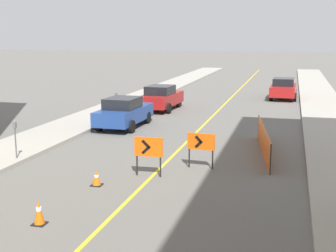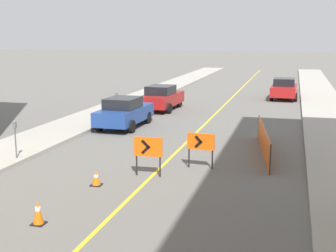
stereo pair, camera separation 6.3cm
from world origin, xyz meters
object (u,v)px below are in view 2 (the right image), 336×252
traffic_cone_fifth (38,212)px  parked_car_curb_mid (161,98)px  traffic_cone_farthest (96,178)px  parking_meter_near_curb (15,132)px  arrow_barricade_secondary (201,143)px  arrow_barricade_primary (148,149)px  parked_car_curb_near (124,112)px  parked_car_curb_far (284,88)px  parking_meter_far_curb (117,99)px

traffic_cone_fifth → parked_car_curb_mid: size_ratio=0.15×
traffic_cone_farthest → parking_meter_near_curb: size_ratio=0.34×
arrow_barricade_secondary → traffic_cone_farthest: bearing=-131.0°
arrow_barricade_primary → parked_car_curb_mid: size_ratio=0.31×
parking_meter_near_curb → traffic_cone_farthest: bearing=-23.9°
traffic_cone_fifth → parked_car_curb_near: 12.92m
traffic_cone_fifth → parked_car_curb_far: 26.91m
arrow_barricade_secondary → arrow_barricade_primary: bearing=-133.1°
parked_car_curb_mid → parked_car_curb_far: bearing=48.1°
parked_car_curb_mid → parking_meter_far_curb: size_ratio=3.41×
traffic_cone_farthest → parked_car_curb_near: (-2.50, 9.39, 0.56)m
arrow_barricade_primary → arrow_barricade_secondary: (1.54, 1.42, -0.04)m
parking_meter_far_curb → arrow_barricade_primary: bearing=-63.8°
traffic_cone_fifth → arrow_barricade_secondary: (3.01, 6.13, 0.60)m
arrow_barricade_primary → parked_car_curb_mid: parked_car_curb_mid is taller
parking_meter_near_curb → parking_meter_far_curb: bearing=90.0°
traffic_cone_farthest → arrow_barricade_primary: arrow_barricade_primary is taller
parked_car_curb_far → parking_meter_far_curb: 14.23m
traffic_cone_farthest → parked_car_curb_mid: bearing=98.1°
arrow_barricade_primary → parking_meter_near_curb: parking_meter_near_curb is taller
traffic_cone_fifth → traffic_cone_farthest: bearing=87.4°
traffic_cone_farthest → parked_car_curb_mid: size_ratio=0.11×
parking_meter_far_curb → arrow_barricade_secondary: bearing=-54.0°
arrow_barricade_primary → parked_car_curb_far: 21.99m
traffic_cone_fifth → traffic_cone_farthest: 3.31m
parking_meter_near_curb → parking_meter_far_curb: (0.00, 10.55, -0.10)m
traffic_cone_fifth → arrow_barricade_primary: size_ratio=0.48×
parking_meter_near_curb → parked_car_curb_mid: bearing=82.3°
parked_car_curb_mid → parked_car_curb_far: size_ratio=1.01×
arrow_barricade_secondary → parked_car_curb_near: parked_car_curb_near is taller
parking_meter_far_curb → traffic_cone_fifth: bearing=-76.0°
parked_car_curb_mid → arrow_barricade_secondary: bearing=-64.9°
arrow_barricade_secondary → parking_meter_near_curb: 7.00m
traffic_cone_fifth → parking_meter_far_curb: size_ratio=0.51×
traffic_cone_fifth → parked_car_curb_far: bearing=78.2°
parked_car_curb_mid → parking_meter_far_curb: parked_car_curb_mid is taller
arrow_barricade_secondary → parked_car_curb_far: (2.49, 20.20, -0.13)m
traffic_cone_fifth → arrow_barricade_primary: bearing=72.7°
parked_car_curb_far → parking_meter_near_curb: 23.22m
traffic_cone_fifth → arrow_barricade_secondary: 6.86m
traffic_cone_farthest → parked_car_curb_near: 9.73m
parked_car_curb_far → parking_meter_near_curb: parking_meter_near_curb is taller
traffic_cone_fifth → parked_car_curb_near: size_ratio=0.15×
arrow_barricade_secondary → parking_meter_near_curb: parking_meter_near_curb is taller
parked_car_curb_near → parked_car_curb_far: size_ratio=1.00×
arrow_barricade_primary → parking_meter_near_curb: 5.39m
arrow_barricade_primary → parking_meter_near_curb: size_ratio=0.94×
parked_car_curb_far → parking_meter_near_curb: bearing=-111.8°
arrow_barricade_primary → parked_car_curb_mid: 14.55m
arrow_barricade_primary → parking_meter_far_curb: (-5.37, 10.94, 0.11)m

